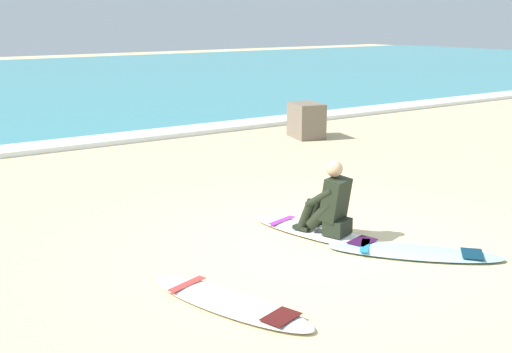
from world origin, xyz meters
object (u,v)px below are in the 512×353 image
(surfboard_main, at_px, (318,232))
(surfboard_spare_far, at_px, (414,252))
(shoreline_rock, at_px, (306,120))
(surfer_seated, at_px, (330,205))
(surfboard_spare_near, at_px, (228,302))

(surfboard_main, distance_m, surfboard_spare_far, 1.30)
(surfboard_spare_far, distance_m, shoreline_rock, 7.58)
(surfer_seated, distance_m, surfboard_spare_near, 2.34)
(shoreline_rock, bearing_deg, surfboard_spare_far, -119.01)
(surfer_seated, xyz_separation_m, surfboard_spare_near, (-2.10, -0.94, -0.40))
(surfer_seated, height_order, surfboard_spare_far, surfer_seated)
(surfboard_spare_near, relative_size, shoreline_rock, 2.39)
(surfboard_spare_near, height_order, shoreline_rock, shoreline_rock)
(shoreline_rock, bearing_deg, surfboard_spare_near, -133.57)
(surfer_seated, bearing_deg, surfboard_main, 102.46)
(surfboard_spare_near, xyz_separation_m, shoreline_rock, (6.21, 6.53, 0.36))
(surfer_seated, height_order, shoreline_rock, surfer_seated)
(surfboard_main, bearing_deg, shoreline_rock, 52.54)
(surfboard_spare_near, height_order, surfboard_spare_far, same)
(surfboard_main, xyz_separation_m, surfer_seated, (0.04, -0.18, 0.40))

